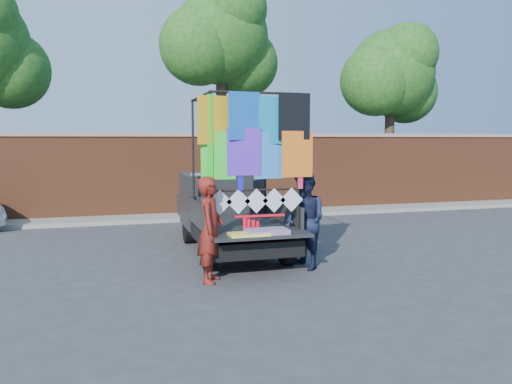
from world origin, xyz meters
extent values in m
plane|color=#38383A|center=(0.00, 0.00, 0.00)|extent=(90.00, 90.00, 0.00)
cube|color=brown|center=(0.00, 7.00, 1.25)|extent=(30.00, 0.35, 2.50)
cube|color=gray|center=(0.00, 7.00, 2.55)|extent=(30.00, 0.45, 0.12)
cube|color=gray|center=(0.00, 6.30, 0.06)|extent=(30.00, 1.20, 0.12)
sphere|color=#1B4E16|center=(-5.60, 8.60, 4.55)|extent=(2.40, 2.40, 2.40)
cylinder|color=#38281C|center=(1.00, 8.20, 2.73)|extent=(0.36, 0.36, 5.46)
sphere|color=#1B4E16|center=(1.00, 8.20, 5.85)|extent=(3.20, 3.20, 3.20)
sphere|color=#1B4E16|center=(1.90, 8.60, 5.07)|extent=(2.40, 2.40, 2.40)
sphere|color=#1B4E16|center=(0.20, 7.90, 5.46)|extent=(2.60, 2.60, 2.60)
sphere|color=#1B4E16|center=(1.30, 7.60, 6.63)|extent=(2.20, 2.20, 2.20)
cylinder|color=#38281C|center=(7.50, 8.20, 2.27)|extent=(0.36, 0.36, 4.55)
sphere|color=#1B4E16|center=(7.50, 8.20, 4.88)|extent=(3.20, 3.20, 3.20)
sphere|color=#1B4E16|center=(8.40, 8.60, 4.23)|extent=(2.40, 2.40, 2.40)
sphere|color=#1B4E16|center=(6.70, 7.90, 4.55)|extent=(2.60, 2.60, 2.60)
sphere|color=#1B4E16|center=(7.80, 7.60, 5.52)|extent=(2.20, 2.20, 2.20)
cylinder|color=black|center=(-0.97, 2.73, 0.32)|extent=(0.21, 0.63, 0.63)
cylinder|color=black|center=(-0.97, 0.14, 0.32)|extent=(0.21, 0.63, 0.63)
cylinder|color=black|center=(0.53, 2.73, 0.32)|extent=(0.21, 0.63, 0.63)
cylinder|color=black|center=(0.53, 0.14, 0.32)|extent=(0.21, 0.63, 0.63)
cube|color=black|center=(-0.22, 1.38, 0.48)|extent=(1.63, 4.04, 0.29)
cube|color=black|center=(-0.22, 0.66, 0.75)|extent=(1.73, 2.21, 0.10)
cube|color=black|center=(-1.06, 0.66, 0.96)|extent=(0.06, 2.21, 0.43)
cube|color=black|center=(0.63, 0.66, 0.96)|extent=(0.06, 2.21, 0.43)
cube|color=black|center=(-0.22, 1.75, 0.96)|extent=(1.73, 0.06, 0.43)
cube|color=black|center=(-0.22, 2.68, 1.01)|extent=(1.73, 1.54, 1.20)
cube|color=#8C9EAD|center=(-0.22, 2.25, 1.39)|extent=(1.54, 0.06, 0.53)
cube|color=#8C9EAD|center=(-0.22, 3.40, 1.20)|extent=(1.54, 0.10, 0.67)
cube|color=black|center=(-0.22, 3.74, 0.77)|extent=(1.68, 0.86, 0.53)
cube|color=black|center=(-0.22, -0.68, 0.77)|extent=(1.73, 0.53, 0.06)
cube|color=black|center=(-0.22, -0.46, 0.40)|extent=(1.78, 0.14, 0.17)
cylinder|color=black|center=(-1.00, -0.34, 2.00)|extent=(0.05, 0.05, 2.40)
cylinder|color=black|center=(-1.00, 1.67, 2.00)|extent=(0.05, 0.05, 2.40)
cylinder|color=black|center=(0.57, -0.34, 2.00)|extent=(0.05, 0.05, 2.40)
cylinder|color=black|center=(0.57, 1.67, 2.00)|extent=(0.05, 0.05, 2.40)
cylinder|color=black|center=(-0.22, -0.34, 3.20)|extent=(1.63, 0.04, 0.04)
cylinder|color=black|center=(-0.22, 1.67, 3.20)|extent=(1.63, 0.04, 0.04)
cylinder|color=black|center=(-1.00, 0.66, 3.20)|extent=(0.04, 2.07, 0.04)
cylinder|color=black|center=(0.57, 0.66, 3.20)|extent=(0.04, 2.07, 0.04)
cylinder|color=black|center=(-0.22, -0.34, 1.52)|extent=(1.63, 0.04, 0.04)
cube|color=gold|center=(-0.94, -0.36, 2.77)|extent=(0.60, 0.01, 0.82)
cube|color=blue|center=(-0.46, -0.40, 2.77)|extent=(0.60, 0.01, 0.82)
cube|color=#0C81B3|center=(0.02, -0.36, 2.77)|extent=(0.60, 0.01, 0.82)
cube|color=black|center=(0.50, -0.40, 2.77)|extent=(0.60, 0.01, 0.82)
cube|color=#28E52E|center=(-0.94, -0.36, 2.14)|extent=(0.60, 0.01, 0.82)
cube|color=#602AD6|center=(-0.46, -0.40, 2.14)|extent=(0.60, 0.01, 0.82)
cube|color=#318BED|center=(0.02, -0.36, 2.14)|extent=(0.60, 0.01, 0.82)
cube|color=orange|center=(0.50, -0.40, 2.14)|extent=(0.60, 0.01, 0.82)
cube|color=#1FE01C|center=(-1.03, -0.38, 2.33)|extent=(0.10, 0.01, 1.63)
cube|color=#DE254D|center=(0.60, -0.38, 2.33)|extent=(0.10, 0.01, 1.63)
cube|color=#151BC5|center=(-0.50, -0.38, 2.33)|extent=(0.10, 0.01, 1.63)
cube|color=silver|center=(-0.87, -0.37, 1.33)|extent=(0.43, 0.01, 0.43)
cube|color=silver|center=(-0.54, -0.37, 1.33)|extent=(0.43, 0.01, 0.43)
cube|color=silver|center=(-0.22, -0.37, 1.33)|extent=(0.43, 0.01, 0.43)
cube|color=silver|center=(0.11, -0.37, 1.33)|extent=(0.43, 0.01, 0.43)
cube|color=silver|center=(0.44, -0.37, 1.33)|extent=(0.43, 0.01, 0.43)
cube|color=#E53350|center=(-0.12, -0.68, 0.84)|extent=(0.72, 0.43, 0.08)
cube|color=#FFFB50|center=(-0.46, -0.75, 0.82)|extent=(0.67, 0.38, 0.04)
imported|color=maroon|center=(-1.07, -0.57, 0.89)|extent=(0.63, 0.76, 1.79)
imported|color=#161D38|center=(0.77, -0.18, 0.90)|extent=(0.85, 1.00, 1.81)
cube|color=#FF0D1E|center=(-0.15, -0.38, 1.06)|extent=(0.90, 0.05, 0.04)
cube|color=#FF0D1E|center=(-0.44, -0.40, 0.78)|extent=(0.06, 0.02, 0.52)
cube|color=#FF0D1E|center=(-0.36, -0.40, 0.76)|extent=(0.06, 0.02, 0.52)
cube|color=#FF0D1E|center=(-0.29, -0.40, 0.74)|extent=(0.06, 0.02, 0.52)
cube|color=#FF0D1E|center=(-0.21, -0.40, 0.72)|extent=(0.06, 0.02, 0.52)
camera|label=1|loc=(-2.61, -8.70, 2.39)|focal=35.00mm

